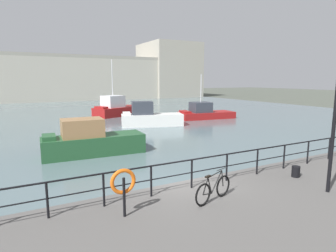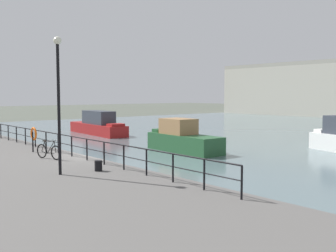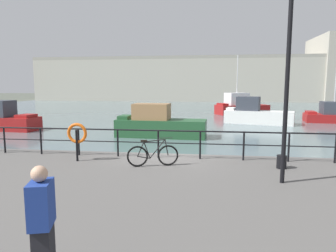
# 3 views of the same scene
# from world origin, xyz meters

# --- Properties ---
(ground_plane) EXTENTS (240.00, 240.00, 0.00)m
(ground_plane) POSITION_xyz_m (0.00, 0.00, 0.00)
(ground_plane) COLOR #4C5147
(water_basin) EXTENTS (80.00, 60.00, 0.01)m
(water_basin) POSITION_xyz_m (0.00, 30.20, 0.01)
(water_basin) COLOR slate
(water_basin) RESTS_ON ground_plane
(harbor_building) EXTENTS (76.61, 15.15, 14.24)m
(harbor_building) POSITION_xyz_m (7.12, 60.91, 5.19)
(harbor_building) COLOR #B2AD9E
(harbor_building) RESTS_ON ground_plane
(moored_white_yacht) EXTENTS (6.38, 3.61, 2.48)m
(moored_white_yacht) POSITION_xyz_m (6.07, 16.79, 0.88)
(moored_white_yacht) COLOR white
(moored_white_yacht) RESTS_ON water_basin
(moored_small_launch) EXTENTS (6.79, 4.82, 7.11)m
(moored_small_launch) POSITION_xyz_m (5.57, 26.12, 0.96)
(moored_small_launch) COLOR maroon
(moored_small_launch) RESTS_ON water_basin
(moored_blue_motorboat) EXTENTS (6.95, 3.36, 5.22)m
(moored_blue_motorboat) POSITION_xyz_m (14.10, 18.70, 0.69)
(moored_blue_motorboat) COLOR maroon
(moored_blue_motorboat) RESTS_ON water_basin
(moored_red_daysailer) EXTENTS (6.21, 2.27, 2.27)m
(moored_red_daysailer) POSITION_xyz_m (-1.73, 8.41, 0.88)
(moored_red_daysailer) COLOR #23512D
(moored_red_daysailer) RESTS_ON water_basin
(quay_railing) EXTENTS (23.98, 0.07, 1.08)m
(quay_railing) POSITION_xyz_m (-1.03, -0.75, 1.50)
(quay_railing) COLOR black
(quay_railing) RESTS_ON quay_promenade
(parked_bicycle) EXTENTS (1.72, 0.54, 0.98)m
(parked_bicycle) POSITION_xyz_m (-0.22, -2.01, 1.15)
(parked_bicycle) COLOR black
(parked_bicycle) RESTS_ON quay_promenade
(mooring_bollard) EXTENTS (0.32, 0.32, 0.44)m
(mooring_bollard) POSITION_xyz_m (4.08, -1.72, 0.99)
(mooring_bollard) COLOR black
(mooring_bollard) RESTS_ON quay_promenade
(life_ring_stand) EXTENTS (0.75, 0.16, 1.40)m
(life_ring_stand) POSITION_xyz_m (-3.09, -1.61, 1.74)
(life_ring_stand) COLOR black
(life_ring_stand) RESTS_ON quay_promenade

